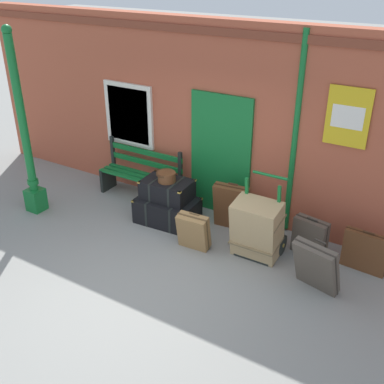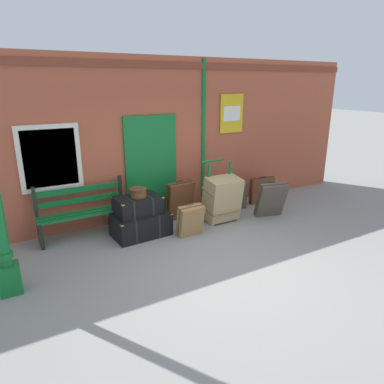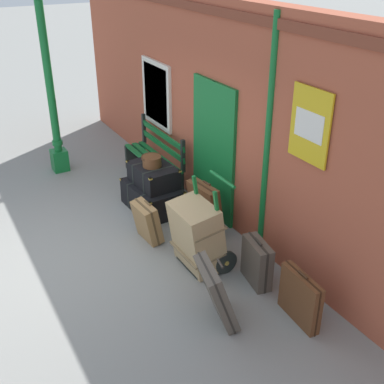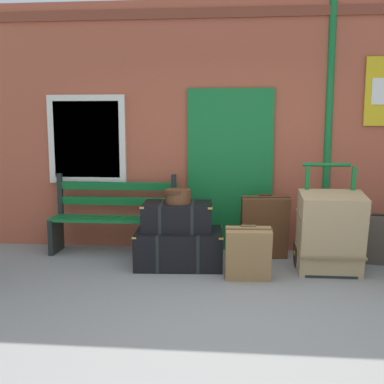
% 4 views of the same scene
% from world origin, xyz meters
% --- Properties ---
extents(ground_plane, '(60.00, 60.00, 0.00)m').
position_xyz_m(ground_plane, '(0.00, 0.00, 0.00)').
color(ground_plane, gray).
extents(brick_facade, '(10.40, 0.35, 3.20)m').
position_xyz_m(brick_facade, '(-0.01, 2.60, 1.60)').
color(brick_facade, '#AD5138').
rests_on(brick_facade, ground).
extents(lamp_post, '(0.28, 0.28, 3.13)m').
position_xyz_m(lamp_post, '(-2.83, 0.80, 1.20)').
color(lamp_post, '#146B2D').
rests_on(lamp_post, ground).
extents(platform_bench, '(1.60, 0.43, 1.01)m').
position_xyz_m(platform_bench, '(-1.53, 2.16, 0.44)').
color(platform_bench, '#146B2D').
rests_on(platform_bench, ground).
extents(steamer_trunk_base, '(1.05, 0.71, 0.43)m').
position_xyz_m(steamer_trunk_base, '(-0.62, 1.66, 0.21)').
color(steamer_trunk_base, black).
rests_on(steamer_trunk_base, ground).
extents(steamer_trunk_middle, '(0.84, 0.59, 0.33)m').
position_xyz_m(steamer_trunk_middle, '(-0.65, 1.70, 0.58)').
color(steamer_trunk_middle, black).
rests_on(steamer_trunk_middle, steamer_trunk_base).
extents(round_hatbox, '(0.32, 0.31, 0.16)m').
position_xyz_m(round_hatbox, '(-0.64, 1.68, 0.83)').
color(round_hatbox, brown).
rests_on(round_hatbox, steamer_trunk_middle).
extents(porters_trolley, '(0.71, 0.56, 1.21)m').
position_xyz_m(porters_trolley, '(1.07, 1.67, 0.27)').
color(porters_trolley, black).
rests_on(porters_trolley, ground).
extents(large_brown_trunk, '(0.70, 0.56, 0.93)m').
position_xyz_m(large_brown_trunk, '(1.07, 1.50, 0.47)').
color(large_brown_trunk, tan).
rests_on(large_brown_trunk, ground).
extents(suitcase_cream, '(0.63, 0.17, 0.64)m').
position_xyz_m(suitcase_cream, '(2.52, 1.98, 0.30)').
color(suitcase_cream, brown).
rests_on(suitcase_cream, ground).
extents(suitcase_charcoal, '(0.60, 0.34, 0.81)m').
position_xyz_m(suitcase_charcoal, '(0.39, 2.03, 0.39)').
color(suitcase_charcoal, brown).
rests_on(suitcase_charcoal, ground).
extents(suitcase_oxblood, '(0.66, 0.52, 0.77)m').
position_xyz_m(suitcase_oxblood, '(2.07, 1.17, 0.38)').
color(suitcase_oxblood, '#51473D').
rests_on(suitcase_oxblood, ground).
extents(suitcase_caramel, '(0.50, 0.32, 0.60)m').
position_xyz_m(suitcase_caramel, '(0.16, 1.21, 0.29)').
color(suitcase_caramel, olive).
rests_on(suitcase_caramel, ground).
extents(suitcase_slate, '(0.54, 0.28, 0.61)m').
position_xyz_m(suitcase_slate, '(1.73, 1.98, 0.29)').
color(suitcase_slate, '#51473D').
rests_on(suitcase_slate, ground).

